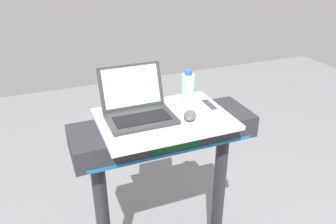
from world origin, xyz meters
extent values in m
cylinder|color=#28282D|center=(-0.34, 0.70, 0.55)|extent=(0.07, 0.07, 0.79)
cylinder|color=#28282D|center=(0.34, 0.70, 0.55)|extent=(0.07, 0.07, 0.79)
cube|color=#28282D|center=(0.00, 0.70, 1.00)|extent=(0.90, 0.28, 0.11)
cube|color=#0C3F19|center=(0.00, 0.56, 1.00)|extent=(0.24, 0.01, 0.06)
cube|color=#1E598C|center=(0.00, 0.56, 0.95)|extent=(0.81, 0.00, 0.02)
cube|color=silver|center=(0.00, 0.70, 1.06)|extent=(0.62, 0.45, 0.02)
cube|color=#2D2D30|center=(-0.11, 0.71, 1.08)|extent=(0.32, 0.21, 0.02)
cube|color=black|center=(-0.11, 0.69, 1.09)|extent=(0.26, 0.12, 0.00)
cube|color=#2D2D30|center=(-0.11, 0.85, 1.19)|extent=(0.32, 0.08, 0.20)
cube|color=#B2E0B7|center=(-0.11, 0.85, 1.20)|extent=(0.28, 0.07, 0.18)
ellipsoid|color=#4C4C51|center=(0.11, 0.64, 1.09)|extent=(0.10, 0.12, 0.03)
cylinder|color=#9EDBB2|center=(0.16, 0.79, 1.16)|extent=(0.07, 0.07, 0.16)
cylinder|color=#2659A5|center=(0.16, 0.79, 1.25)|extent=(0.04, 0.04, 0.02)
cube|color=silver|center=(0.25, 0.70, 1.08)|extent=(0.05, 0.16, 0.02)
cube|color=#333338|center=(0.25, 0.70, 1.10)|extent=(0.04, 0.12, 0.00)
camera|label=1|loc=(-0.53, -0.66, 1.82)|focal=36.53mm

